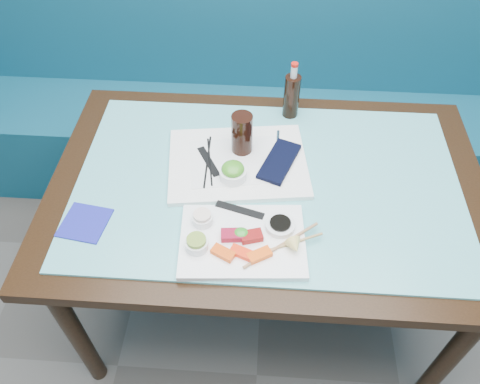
# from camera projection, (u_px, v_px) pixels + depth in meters

# --- Properties ---
(booth_bench) EXTENTS (3.00, 0.56, 1.17)m
(booth_bench) POSITION_uv_depth(u_px,v_px,m) (269.00, 110.00, 2.33)
(booth_bench) COLOR navy
(booth_bench) RESTS_ON ground
(dining_table) EXTENTS (1.40, 0.90, 0.75)m
(dining_table) POSITION_uv_depth(u_px,v_px,m) (266.00, 200.00, 1.56)
(dining_table) COLOR black
(dining_table) RESTS_ON ground
(glass_top) EXTENTS (1.22, 0.76, 0.01)m
(glass_top) POSITION_uv_depth(u_px,v_px,m) (268.00, 182.00, 1.50)
(glass_top) COLOR #5AB2B5
(glass_top) RESTS_ON dining_table
(sashimi_plate) EXTENTS (0.37, 0.28, 0.02)m
(sashimi_plate) POSITION_uv_depth(u_px,v_px,m) (243.00, 241.00, 1.33)
(sashimi_plate) COLOR white
(sashimi_plate) RESTS_ON glass_top
(salmon_left) EXTENTS (0.07, 0.06, 0.02)m
(salmon_left) POSITION_uv_depth(u_px,v_px,m) (223.00, 253.00, 1.28)
(salmon_left) COLOR #EC4809
(salmon_left) RESTS_ON sashimi_plate
(salmon_mid) EXTENTS (0.07, 0.05, 0.02)m
(salmon_mid) POSITION_uv_depth(u_px,v_px,m) (241.00, 252.00, 1.28)
(salmon_mid) COLOR #FF2C0A
(salmon_mid) RESTS_ON sashimi_plate
(salmon_right) EXTENTS (0.07, 0.06, 0.02)m
(salmon_right) POSITION_uv_depth(u_px,v_px,m) (260.00, 255.00, 1.28)
(salmon_right) COLOR #FF530A
(salmon_right) RESTS_ON sashimi_plate
(tuna_left) EXTENTS (0.07, 0.04, 0.02)m
(tuna_left) POSITION_uv_depth(u_px,v_px,m) (232.00, 235.00, 1.32)
(tuna_left) COLOR maroon
(tuna_left) RESTS_ON sashimi_plate
(tuna_right) EXTENTS (0.07, 0.05, 0.02)m
(tuna_right) POSITION_uv_depth(u_px,v_px,m) (252.00, 236.00, 1.32)
(tuna_right) COLOR maroon
(tuna_right) RESTS_ON sashimi_plate
(seaweed_garnish) EXTENTS (0.05, 0.04, 0.03)m
(seaweed_garnish) POSITION_uv_depth(u_px,v_px,m) (241.00, 234.00, 1.32)
(seaweed_garnish) COLOR #2A9121
(seaweed_garnish) RESTS_ON sashimi_plate
(ramekin_wasabi) EXTENTS (0.07, 0.07, 0.03)m
(ramekin_wasabi) POSITION_uv_depth(u_px,v_px,m) (197.00, 244.00, 1.29)
(ramekin_wasabi) COLOR white
(ramekin_wasabi) RESTS_ON sashimi_plate
(wasabi_fill) EXTENTS (0.07, 0.07, 0.01)m
(wasabi_fill) POSITION_uv_depth(u_px,v_px,m) (196.00, 240.00, 1.28)
(wasabi_fill) COLOR olive
(wasabi_fill) RESTS_ON ramekin_wasabi
(ramekin_ginger) EXTENTS (0.08, 0.08, 0.03)m
(ramekin_ginger) POSITION_uv_depth(u_px,v_px,m) (202.00, 219.00, 1.35)
(ramekin_ginger) COLOR white
(ramekin_ginger) RESTS_ON sashimi_plate
(ginger_fill) EXTENTS (0.07, 0.07, 0.01)m
(ginger_fill) POSITION_uv_depth(u_px,v_px,m) (202.00, 215.00, 1.34)
(ginger_fill) COLOR beige
(ginger_fill) RESTS_ON ramekin_ginger
(soy_dish) EXTENTS (0.11, 0.11, 0.02)m
(soy_dish) POSITION_uv_depth(u_px,v_px,m) (280.00, 225.00, 1.34)
(soy_dish) COLOR white
(soy_dish) RESTS_ON sashimi_plate
(soy_fill) EXTENTS (0.08, 0.08, 0.01)m
(soy_fill) POSITION_uv_depth(u_px,v_px,m) (280.00, 223.00, 1.33)
(soy_fill) COLOR black
(soy_fill) RESTS_ON soy_dish
(lemon_wedge) EXTENTS (0.06, 0.05, 0.05)m
(lemon_wedge) POSITION_uv_depth(u_px,v_px,m) (295.00, 246.00, 1.28)
(lemon_wedge) COLOR #FBDF77
(lemon_wedge) RESTS_ON sashimi_plate
(chopstick_sleeve) EXTENTS (0.15, 0.06, 0.00)m
(chopstick_sleeve) POSITION_uv_depth(u_px,v_px,m) (240.00, 210.00, 1.39)
(chopstick_sleeve) COLOR black
(chopstick_sleeve) RESTS_ON sashimi_plate
(wooden_chopstick_a) EXTENTS (0.21, 0.17, 0.01)m
(wooden_chopstick_a) POSITION_uv_depth(u_px,v_px,m) (282.00, 245.00, 1.30)
(wooden_chopstick_a) COLOR #9F704B
(wooden_chopstick_a) RESTS_ON sashimi_plate
(wooden_chopstick_b) EXTENTS (0.21, 0.10, 0.01)m
(wooden_chopstick_b) POSITION_uv_depth(u_px,v_px,m) (285.00, 245.00, 1.30)
(wooden_chopstick_b) COLOR #A8854F
(wooden_chopstick_b) RESTS_ON sashimi_plate
(serving_tray) EXTENTS (0.49, 0.39, 0.02)m
(serving_tray) POSITION_uv_depth(u_px,v_px,m) (238.00, 163.00, 1.54)
(serving_tray) COLOR white
(serving_tray) RESTS_ON glass_top
(paper_placemat) EXTENTS (0.34, 0.27, 0.00)m
(paper_placemat) POSITION_uv_depth(u_px,v_px,m) (238.00, 161.00, 1.53)
(paper_placemat) COLOR white
(paper_placemat) RESTS_ON serving_tray
(seaweed_bowl) EXTENTS (0.11, 0.11, 0.03)m
(seaweed_bowl) POSITION_uv_depth(u_px,v_px,m) (233.00, 174.00, 1.47)
(seaweed_bowl) COLOR white
(seaweed_bowl) RESTS_ON serving_tray
(seaweed_salad) EXTENTS (0.09, 0.09, 0.04)m
(seaweed_salad) POSITION_uv_depth(u_px,v_px,m) (233.00, 169.00, 1.45)
(seaweed_salad) COLOR #3C8B20
(seaweed_salad) RESTS_ON seaweed_bowl
(cola_glass) EXTENTS (0.08, 0.08, 0.14)m
(cola_glass) POSITION_uv_depth(u_px,v_px,m) (242.00, 134.00, 1.51)
(cola_glass) COLOR black
(cola_glass) RESTS_ON serving_tray
(navy_pouch) EXTENTS (0.15, 0.21, 0.02)m
(navy_pouch) POSITION_uv_depth(u_px,v_px,m) (279.00, 161.00, 1.52)
(navy_pouch) COLOR black
(navy_pouch) RESTS_ON serving_tray
(fork) EXTENTS (0.01, 0.09, 0.01)m
(fork) POSITION_uv_depth(u_px,v_px,m) (278.00, 140.00, 1.59)
(fork) COLOR white
(fork) RESTS_ON serving_tray
(black_chopstick_a) EXTENTS (0.01, 0.24, 0.01)m
(black_chopstick_a) POSITION_uv_depth(u_px,v_px,m) (207.00, 161.00, 1.53)
(black_chopstick_a) COLOR black
(black_chopstick_a) RESTS_ON serving_tray
(black_chopstick_b) EXTENTS (0.04, 0.21, 0.01)m
(black_chopstick_b) POSITION_uv_depth(u_px,v_px,m) (210.00, 161.00, 1.53)
(black_chopstick_b) COLOR black
(black_chopstick_b) RESTS_ON serving_tray
(tray_sleeve) EXTENTS (0.09, 0.14, 0.00)m
(tray_sleeve) POSITION_uv_depth(u_px,v_px,m) (209.00, 161.00, 1.53)
(tray_sleeve) COLOR black
(tray_sleeve) RESTS_ON serving_tray
(cola_bottle_body) EXTENTS (0.07, 0.07, 0.16)m
(cola_bottle_body) POSITION_uv_depth(u_px,v_px,m) (292.00, 96.00, 1.65)
(cola_bottle_body) COLOR black
(cola_bottle_body) RESTS_ON glass_top
(cola_bottle_neck) EXTENTS (0.03, 0.03, 0.04)m
(cola_bottle_neck) POSITION_uv_depth(u_px,v_px,m) (294.00, 72.00, 1.58)
(cola_bottle_neck) COLOR silver
(cola_bottle_neck) RESTS_ON cola_bottle_body
(cola_bottle_cap) EXTENTS (0.03, 0.03, 0.01)m
(cola_bottle_cap) POSITION_uv_depth(u_px,v_px,m) (295.00, 65.00, 1.56)
(cola_bottle_cap) COLOR red
(cola_bottle_cap) RESTS_ON cola_bottle_neck
(blue_napkin) EXTENTS (0.15, 0.15, 0.01)m
(blue_napkin) POSITION_uv_depth(u_px,v_px,m) (85.00, 223.00, 1.38)
(blue_napkin) COLOR navy
(blue_napkin) RESTS_ON glass_top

